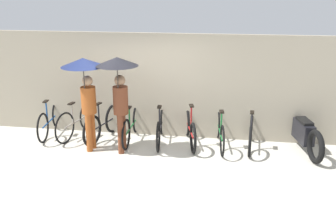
% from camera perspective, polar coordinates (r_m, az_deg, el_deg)
% --- Properties ---
extents(ground_plane, '(30.00, 30.00, 0.00)m').
position_cam_1_polar(ground_plane, '(7.67, -5.55, -9.46)').
color(ground_plane, beige).
extents(back_wall, '(13.95, 0.12, 2.48)m').
position_cam_1_polar(back_wall, '(8.95, -2.87, 3.03)').
color(back_wall, gray).
rests_on(back_wall, ground).
extents(parked_bicycle_0, '(0.44, 1.74, 1.10)m').
position_cam_1_polar(parked_bicycle_0, '(9.62, -17.48, -2.12)').
color(parked_bicycle_0, black).
rests_on(parked_bicycle_0, ground).
extents(parked_bicycle_1, '(0.51, 1.73, 1.05)m').
position_cam_1_polar(parked_bicycle_1, '(9.34, -13.67, -2.28)').
color(parked_bicycle_1, black).
rests_on(parked_bicycle_1, ground).
extents(parked_bicycle_2, '(0.55, 1.65, 1.07)m').
position_cam_1_polar(parked_bicycle_2, '(9.03, -9.83, -2.82)').
color(parked_bicycle_2, black).
rests_on(parked_bicycle_2, ground).
extents(parked_bicycle_3, '(0.44, 1.79, 1.11)m').
position_cam_1_polar(parked_bicycle_3, '(8.85, -5.57, -3.07)').
color(parked_bicycle_3, black).
rests_on(parked_bicycle_3, ground).
extents(parked_bicycle_4, '(0.44, 1.75, 0.99)m').
position_cam_1_polar(parked_bicycle_4, '(8.70, -1.19, -3.43)').
color(parked_bicycle_4, black).
rests_on(parked_bicycle_4, ground).
extents(parked_bicycle_5, '(0.56, 1.68, 1.09)m').
position_cam_1_polar(parked_bicycle_5, '(8.64, 3.35, -3.61)').
color(parked_bicycle_5, black).
rests_on(parked_bicycle_5, ground).
extents(parked_bicycle_6, '(0.44, 1.75, 1.03)m').
position_cam_1_polar(parked_bicycle_6, '(8.58, 7.92, -3.89)').
color(parked_bicycle_6, black).
rests_on(parked_bicycle_6, ground).
extents(parked_bicycle_7, '(0.44, 1.70, 1.05)m').
position_cam_1_polar(parked_bicycle_7, '(8.65, 12.51, -4.08)').
color(parked_bicycle_7, black).
rests_on(parked_bicycle_7, ground).
extents(pedestrian_leading, '(0.91, 0.91, 2.09)m').
position_cam_1_polar(pedestrian_leading, '(8.04, -12.47, 3.60)').
color(pedestrian_leading, '#9E4C1E').
rests_on(pedestrian_leading, ground).
extents(pedestrian_center, '(0.87, 0.87, 2.13)m').
position_cam_1_polar(pedestrian_center, '(7.81, -7.53, 3.51)').
color(pedestrian_center, brown).
rests_on(pedestrian_center, ground).
extents(motorcycle, '(0.67, 1.98, 0.92)m').
position_cam_1_polar(motorcycle, '(8.80, 19.91, -4.05)').
color(motorcycle, black).
rests_on(motorcycle, ground).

